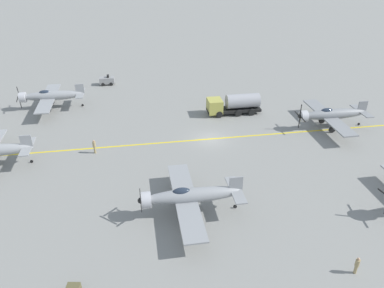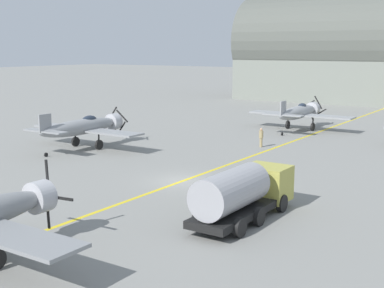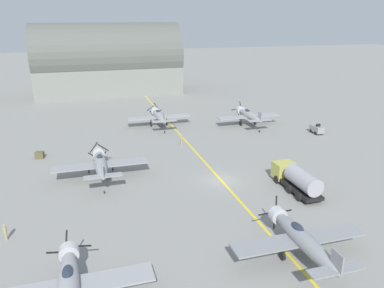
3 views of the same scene
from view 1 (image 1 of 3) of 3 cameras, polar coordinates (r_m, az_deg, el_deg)
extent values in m
plane|color=gray|center=(49.43, 2.78, 0.77)|extent=(400.00, 400.00, 0.00)
cube|color=yellow|center=(49.43, 2.78, 0.77)|extent=(0.30, 160.00, 0.01)
cube|color=black|center=(39.96, 27.17, -6.66)|extent=(1.75, 0.06, 0.38)
ellipsoid|color=gray|center=(55.16, 20.81, 4.30)|extent=(1.50, 9.50, 1.42)
cylinder|color=#B7B7BC|center=(53.12, 16.62, 4.08)|extent=(1.58, 0.90, 1.58)
ellipsoid|color=#232D3D|center=(54.39, 19.87, 4.78)|extent=(0.80, 1.70, 0.76)
cube|color=gray|center=(54.92, 20.06, 3.95)|extent=(12.00, 2.10, 0.16)
cube|color=gray|center=(57.21, 24.42, 4.60)|extent=(4.40, 1.10, 0.12)
cube|color=gray|center=(56.98, 24.55, 5.19)|extent=(0.14, 1.30, 1.60)
sphere|color=black|center=(52.91, 16.13, 4.06)|extent=(0.56, 0.56, 0.56)
cube|color=black|center=(53.65, 15.75, 4.41)|extent=(1.75, 0.06, 0.22)
cube|color=black|center=(52.60, 16.24, 4.94)|extent=(0.22, 0.06, 1.75)
cube|color=black|center=(52.19, 16.51, 3.69)|extent=(1.75, 0.06, 0.22)
cube|color=black|center=(53.24, 16.02, 3.18)|extent=(0.22, 0.06, 1.75)
cylinder|color=black|center=(54.01, 20.67, 2.66)|extent=(0.14, 0.14, 1.26)
cylinder|color=black|center=(54.27, 20.55, 2.07)|extent=(0.22, 0.90, 0.90)
cylinder|color=black|center=(56.35, 19.27, 4.01)|extent=(0.14, 0.14, 1.26)
cylinder|color=black|center=(56.61, 19.16, 3.43)|extent=(0.22, 0.90, 0.90)
cylinder|color=black|center=(58.02, 24.07, 2.79)|extent=(0.12, 0.36, 0.36)
ellipsoid|color=gray|center=(35.53, 0.23, -7.82)|extent=(1.50, 9.50, 1.42)
cylinder|color=#B7B7BC|center=(35.21, -7.01, -8.47)|extent=(1.57, 0.90, 1.58)
ellipsoid|color=#232D3D|center=(35.06, -1.62, -7.27)|extent=(0.80, 1.70, 0.76)
cube|color=gray|center=(35.64, -0.99, -8.38)|extent=(12.00, 2.10, 0.16)
cube|color=gray|center=(36.22, 6.67, -6.95)|extent=(4.40, 1.10, 0.12)
cube|color=gray|center=(35.85, 6.73, -6.11)|extent=(0.14, 1.30, 1.60)
sphere|color=black|center=(35.21, -7.83, -8.54)|extent=(0.56, 0.56, 0.56)
cube|color=black|center=(34.99, -7.72, -9.92)|extent=(1.46, 0.06, 1.19)
cube|color=black|center=(36.05, -7.79, -8.89)|extent=(1.19, 0.06, 1.46)
cube|color=black|center=(35.44, -7.94, -7.17)|extent=(1.46, 0.06, 1.19)
cube|color=black|center=(34.36, -7.86, -8.17)|extent=(1.19, 0.06, 1.46)
cylinder|color=black|center=(34.87, -0.61, -10.68)|extent=(0.14, 0.14, 1.26)
cylinder|color=black|center=(35.28, -0.60, -11.47)|extent=(0.22, 0.90, 0.90)
cylinder|color=black|center=(37.20, -1.33, -7.77)|extent=(0.14, 0.14, 1.26)
cylinder|color=black|center=(37.59, -1.32, -8.54)|extent=(0.22, 0.90, 0.90)
cylinder|color=black|center=(37.45, 6.58, -9.44)|extent=(0.12, 0.36, 0.36)
cube|color=#939598|center=(47.10, -23.79, -0.36)|extent=(4.40, 1.10, 0.12)
cube|color=#939598|center=(46.81, -23.95, 0.33)|extent=(0.14, 1.30, 1.60)
cylinder|color=black|center=(48.02, -23.25, -2.46)|extent=(0.12, 0.36, 0.36)
ellipsoid|color=gray|center=(61.69, -20.41, 6.93)|extent=(1.50, 9.50, 1.42)
cylinder|color=#B7B7BC|center=(62.73, -24.40, 6.49)|extent=(1.57, 0.90, 1.58)
ellipsoid|color=#232D3D|center=(61.74, -21.54, 7.30)|extent=(0.80, 1.70, 0.76)
cube|color=gray|center=(61.97, -21.04, 6.57)|extent=(12.00, 2.10, 0.16)
cube|color=gray|center=(60.96, -16.65, 7.45)|extent=(4.40, 1.10, 0.12)
cube|color=gray|center=(60.74, -16.74, 8.02)|extent=(0.14, 1.30, 1.60)
sphere|color=black|center=(62.87, -24.84, 6.44)|extent=(0.56, 0.56, 0.56)
cube|color=black|center=(62.72, -24.97, 7.22)|extent=(0.46, 0.06, 1.75)
cube|color=black|center=(62.04, -25.04, 6.28)|extent=(1.75, 0.06, 0.46)
cube|color=black|center=(63.02, -24.71, 5.67)|extent=(0.46, 0.06, 1.75)
cube|color=black|center=(63.69, -24.64, 6.60)|extent=(1.75, 0.06, 0.46)
cylinder|color=black|center=(60.83, -21.16, 5.49)|extent=(0.14, 0.14, 1.26)
cylinder|color=black|center=(61.06, -21.06, 4.95)|extent=(0.22, 0.90, 0.90)
cylinder|color=black|center=(63.56, -20.73, 6.55)|extent=(0.14, 0.14, 1.26)
cylinder|color=black|center=(63.78, -20.63, 6.03)|extent=(0.22, 0.90, 0.90)
cylinder|color=black|center=(61.68, -16.33, 5.71)|extent=(0.12, 0.36, 0.36)
cube|color=black|center=(56.88, 6.37, 5.25)|extent=(2.25, 8.00, 0.40)
cube|color=#B2AD4C|center=(55.88, 3.47, 5.83)|extent=(2.50, 2.08, 2.00)
cylinder|color=#9E9EA3|center=(56.74, 7.74, 6.53)|extent=(2.10, 4.96, 2.10)
cylinder|color=black|center=(55.29, 4.20, 4.50)|extent=(0.30, 1.00, 1.00)
cylinder|color=black|center=(57.40, 3.66, 5.47)|extent=(0.30, 1.00, 1.00)
cylinder|color=black|center=(56.00, 7.08, 4.67)|extent=(0.30, 1.00, 1.00)
cylinder|color=black|center=(58.08, 6.44, 5.63)|extent=(0.30, 1.00, 1.00)
cylinder|color=black|center=(56.59, 9.11, 4.79)|extent=(0.30, 1.00, 1.00)
cylinder|color=black|center=(58.66, 8.41, 5.73)|extent=(0.30, 1.00, 1.00)
cube|color=gray|center=(69.92, -12.84, 9.44)|extent=(1.40, 2.60, 1.10)
cube|color=black|center=(69.65, -12.70, 10.06)|extent=(0.70, 0.36, 0.44)
cylinder|color=black|center=(69.48, -13.41, 8.81)|extent=(0.20, 0.60, 0.60)
cylinder|color=black|center=(70.78, -13.36, 9.19)|extent=(0.20, 0.60, 0.60)
cylinder|color=black|center=(69.39, -12.22, 8.92)|extent=(0.20, 0.60, 0.60)
cylinder|color=black|center=(70.68, -12.20, 9.29)|extent=(0.20, 0.60, 0.60)
cylinder|color=tan|center=(33.68, 23.66, -17.09)|extent=(0.24, 0.24, 0.77)
cylinder|color=tan|center=(33.20, 23.91, -16.23)|extent=(0.35, 0.35, 0.64)
sphere|color=tan|center=(32.92, 24.06, -15.70)|extent=(0.21, 0.21, 0.21)
cylinder|color=tan|center=(47.50, -14.57, -0.88)|extent=(0.27, 0.27, 0.85)
cylinder|color=tan|center=(47.13, -14.69, -0.06)|extent=(0.39, 0.39, 0.71)
sphere|color=tan|center=(46.91, -14.76, 0.45)|extent=(0.23, 0.23, 0.23)
camera|label=2|loc=(75.61, 22.96, 15.98)|focal=50.00mm
camera|label=3|loc=(56.64, 54.72, 13.73)|focal=35.00mm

